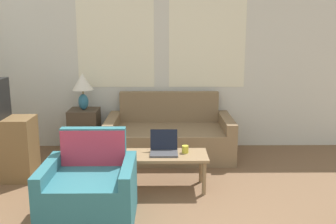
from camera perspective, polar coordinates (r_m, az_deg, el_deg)
The scene contains 8 objects.
wall_back at distance 5.76m, azimuth -0.17°, elevation 7.72°, with size 6.26×0.06×2.60m.
couch at distance 5.47m, azimuth 0.20°, elevation -3.72°, with size 1.71×0.92×0.85m.
armchair at distance 3.77m, azimuth -11.24°, elevation -11.32°, with size 0.82×0.75×0.81m.
side_table at distance 5.73m, azimuth -12.00°, elevation -2.68°, with size 0.41×0.41×0.62m.
table_lamp at distance 5.60m, azimuth -12.29°, elevation 3.80°, with size 0.29×0.29×0.51m.
coffee_table at distance 4.34m, azimuth -0.27°, elevation -6.79°, with size 0.91×0.45×0.39m.
laptop at distance 4.34m, azimuth -0.60°, elevation -5.28°, with size 0.30×0.29×0.24m.
cup_navy at distance 4.36m, azimuth 2.51°, elevation -5.42°, with size 0.07×0.07×0.08m.
Camera 1 is at (-0.05, -1.93, 1.75)m, focal length 42.00 mm.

